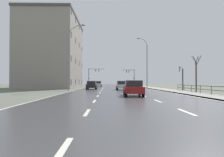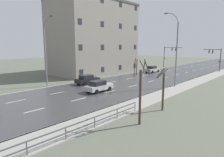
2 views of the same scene
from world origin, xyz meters
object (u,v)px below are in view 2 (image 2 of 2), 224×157
(street_lamp_midground, at_px, (176,51))
(brick_building, at_px, (94,38))
(car_mid_centre, at_px, (87,79))
(traffic_signal_right, at_px, (216,56))
(car_distant, at_px, (99,86))
(street_lamp_left_bank, at_px, (46,53))
(traffic_signal_left, at_px, (168,53))
(car_far_left, at_px, (152,69))

(street_lamp_midground, bearing_deg, brick_building, 172.10)
(car_mid_centre, height_order, brick_building, brick_building)
(traffic_signal_right, distance_m, car_distant, 34.72)
(street_lamp_midground, relative_size, car_distant, 2.74)
(street_lamp_left_bank, height_order, car_mid_centre, street_lamp_left_bank)
(traffic_signal_left, relative_size, car_mid_centre, 1.49)
(brick_building, bearing_deg, traffic_signal_left, 71.26)
(street_lamp_midground, bearing_deg, street_lamp_left_bank, -138.64)
(traffic_signal_right, height_order, traffic_signal_left, traffic_signal_left)
(car_far_left, relative_size, car_mid_centre, 1.01)
(car_mid_centre, bearing_deg, street_lamp_left_bank, -118.73)
(traffic_signal_right, bearing_deg, car_mid_centre, -109.47)
(traffic_signal_right, bearing_deg, street_lamp_midground, -88.64)
(traffic_signal_right, relative_size, car_distant, 1.38)
(traffic_signal_right, bearing_deg, street_lamp_left_bank, -111.11)
(car_distant, bearing_deg, traffic_signal_right, 79.48)
(car_far_left, height_order, brick_building, brick_building)
(traffic_signal_right, xyz_separation_m, car_distant, (-5.76, -34.10, -3.08))
(car_far_left, relative_size, brick_building, 0.21)
(car_distant, height_order, brick_building, brick_building)
(traffic_signal_left, height_order, car_distant, traffic_signal_left)
(street_lamp_midground, xyz_separation_m, car_far_left, (-11.37, 12.43, -4.75))
(traffic_signal_left, xyz_separation_m, brick_building, (-7.71, -22.73, 3.98))
(traffic_signal_right, height_order, car_distant, traffic_signal_right)
(street_lamp_midground, height_order, car_mid_centre, street_lamp_midground)
(traffic_signal_left, relative_size, brick_building, 0.31)
(car_far_left, height_order, car_distant, same)
(street_lamp_midground, bearing_deg, car_mid_centre, -146.94)
(street_lamp_midground, distance_m, traffic_signal_right, 24.04)
(traffic_signal_left, bearing_deg, street_lamp_left_bank, -91.32)
(street_lamp_midground, relative_size, car_far_left, 2.72)
(street_lamp_left_bank, bearing_deg, traffic_signal_right, 68.89)
(street_lamp_midground, bearing_deg, car_far_left, 132.45)
(traffic_signal_right, relative_size, car_far_left, 1.37)
(street_lamp_midground, xyz_separation_m, car_distant, (-6.33, -10.12, -4.75))
(brick_building, bearing_deg, street_lamp_midground, -7.90)
(street_lamp_left_bank, distance_m, brick_building, 17.77)
(traffic_signal_left, bearing_deg, traffic_signal_right, -7.47)
(street_lamp_midground, height_order, car_distant, street_lamp_midground)
(street_lamp_left_bank, bearing_deg, street_lamp_midground, 41.36)
(street_lamp_midground, bearing_deg, car_distant, -122.02)
(street_lamp_midground, height_order, brick_building, brick_building)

